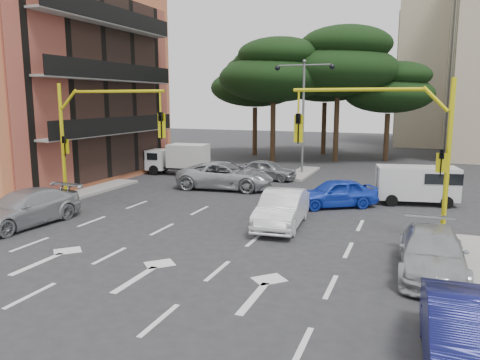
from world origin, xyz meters
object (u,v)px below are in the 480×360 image
Objects in this scene: signal_mast_left at (92,129)px; street_lamp_center at (304,97)px; van_white at (416,185)px; car_navy_parked at (470,340)px; car_white_hatch at (282,209)px; car_silver_wagon at (24,208)px; car_silver_cross_a at (225,176)px; car_silver_cross_b at (267,170)px; car_blue_compact at (335,193)px; car_silver_parked at (432,252)px; box_truck_a at (178,159)px; signal_mast_right at (396,137)px.

street_lamp_center reaches higher than signal_mast_left.
car_navy_parked is at bearing -7.48° from van_white.
car_white_hatch reaches higher than car_silver_wagon.
car_silver_cross_a is at bearing -113.11° from street_lamp_center.
signal_mast_left is 1.55× the size of car_silver_cross_b.
signal_mast_left reaches higher than car_blue_compact.
car_silver_cross_b is (-4.08, 10.82, -0.10)m from car_white_hatch.
car_silver_cross_a reaches higher than car_silver_parked.
car_navy_parked is (8.70, -22.93, -4.68)m from street_lamp_center.
car_silver_parked is 1.21× the size of van_white.
street_lamp_center reaches higher than car_silver_cross_a.
street_lamp_center is 1.77× the size of box_truck_a.
car_white_hatch is 11.57m from car_silver_cross_b.
car_silver_cross_b is at bearing -24.12° from car_silver_cross_a.
car_silver_cross_b is 0.83× the size of car_silver_parked.
car_silver_cross_b is at bearing 106.55° from car_white_hatch.
car_silver_cross_a reaches higher than car_navy_parked.
car_white_hatch is 1.18× the size of van_white.
car_silver_wagon is 1.16× the size of box_truck_a.
car_navy_parked is at bearing -69.22° from street_lamp_center.
car_white_hatch is 0.81× the size of car_silver_cross_a.
car_blue_compact is 14.36m from car_navy_parked.
van_white reaches higher than car_navy_parked.
signal_mast_right is 15.26m from car_silver_wagon.
car_navy_parked is (4.80, -13.53, 0.05)m from car_blue_compact.
street_lamp_center reaches higher than car_white_hatch.
street_lamp_center is 8.87m from car_silver_cross_a.
signal_mast_left is 12.08m from car_blue_compact.
car_silver_cross_a is at bearing 123.71° from car_navy_parked.
signal_mast_right is 14.24m from car_silver_cross_b.
car_white_hatch is 1.01× the size of car_navy_parked.
street_lamp_center is (6.80, 14.01, 1.54)m from signal_mast_left.
box_truck_a reaches higher than van_white.
van_white is 0.89× the size of box_truck_a.
car_silver_cross_a is at bearing 70.91° from car_silver_wagon.
signal_mast_left is at bearing -178.11° from box_truck_a.
box_truck_a is (-5.24, 3.86, 0.29)m from car_silver_cross_a.
car_blue_compact is 0.91× the size of car_navy_parked.
signal_mast_right reaches higher than car_white_hatch.
signal_mast_right is at bearing -137.96° from car_silver_cross_b.
car_white_hatch is at bearing -49.43° from van_white.
car_navy_parked is at bearing -149.31° from car_silver_cross_a.
street_lamp_center is 19.80m from car_silver_parked.
car_silver_parked is (14.96, -3.40, -3.20)m from signal_mast_left.
car_white_hatch is 0.98× the size of car_silver_parked.
street_lamp_center reaches higher than car_blue_compact.
street_lamp_center is 11.40m from van_white.
car_silver_wagon is (-11.62, -8.10, 0.03)m from car_blue_compact.
car_silver_parked is at bearing -68.32° from signal_mast_right.
car_silver_wagon is 15.87m from car_silver_parked.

